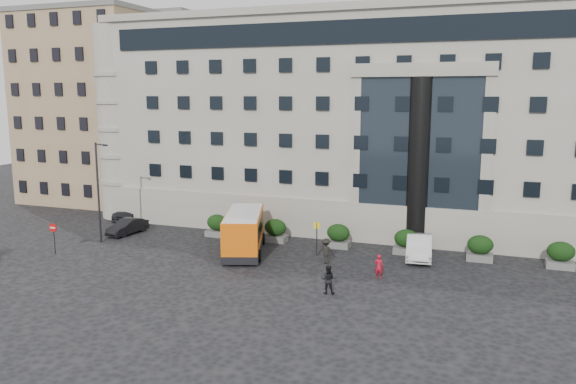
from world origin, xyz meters
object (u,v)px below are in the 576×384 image
(hedge_a, at_px, (217,225))
(minibus, at_px, (244,230))
(street_lamp, at_px, (99,188))
(parked_car_b, at_px, (127,227))
(hedge_d, at_px, (406,242))
(hedge_e, at_px, (480,248))
(hedge_c, at_px, (338,236))
(parked_car_d, at_px, (141,201))
(no_entry_sign, at_px, (53,232))
(parked_car_c, at_px, (132,211))
(red_truck, at_px, (168,192))
(white_taxi, at_px, (419,247))
(bus_stop_sign, at_px, (317,233))
(hedge_b, at_px, (275,230))
(hedge_f, at_px, (561,255))
(pedestrian_b, at_px, (328,279))
(pedestrian_c, at_px, (326,251))
(pedestrian_a, at_px, (379,266))

(hedge_a, height_order, minibus, minibus)
(street_lamp, relative_size, parked_car_b, 2.03)
(hedge_d, relative_size, minibus, 0.24)
(hedge_d, bearing_deg, hedge_e, 0.00)
(hedge_c, relative_size, parked_car_d, 0.39)
(street_lamp, bearing_deg, hedge_d, 11.53)
(hedge_e, height_order, no_entry_sign, no_entry_sign)
(parked_car_c, bearing_deg, minibus, -33.16)
(hedge_d, distance_m, red_truck, 28.34)
(red_truck, relative_size, parked_car_d, 1.20)
(no_entry_sign, relative_size, white_taxi, 0.46)
(no_entry_sign, bearing_deg, parked_car_d, 103.21)
(hedge_d, xyz_separation_m, bus_stop_sign, (-6.10, -2.80, 0.80))
(no_entry_sign, bearing_deg, hedge_b, 31.90)
(no_entry_sign, distance_m, parked_car_b, 7.13)
(hedge_f, xyz_separation_m, street_lamp, (-33.94, -4.80, 3.44))
(parked_car_b, bearing_deg, hedge_b, 16.46)
(street_lamp, bearing_deg, pedestrian_b, -14.71)
(no_entry_sign, distance_m, parked_car_d, 17.53)
(street_lamp, relative_size, pedestrian_b, 4.60)
(hedge_f, xyz_separation_m, parked_car_d, (-39.00, 8.20, -0.28))
(hedge_d, height_order, hedge_e, same)
(bus_stop_sign, distance_m, white_taxi, 7.46)
(hedge_b, height_order, hedge_f, same)
(hedge_b, bearing_deg, pedestrian_c, -38.86)
(hedge_b, distance_m, parked_car_c, 16.36)
(white_taxi, xyz_separation_m, pedestrian_b, (-4.23, -9.34, 0.04))
(parked_car_d, bearing_deg, pedestrian_a, -37.60)
(hedge_d, bearing_deg, white_taxi, -37.88)
(red_truck, height_order, pedestrian_a, red_truck)
(hedge_c, distance_m, street_lamp, 19.27)
(hedge_c, relative_size, hedge_e, 1.00)
(hedge_f, relative_size, bus_stop_sign, 0.73)
(hedge_b, distance_m, white_taxi, 11.46)
(bus_stop_sign, height_order, pedestrian_a, bus_stop_sign)
(hedge_b, xyz_separation_m, hedge_c, (5.20, 0.00, 0.00))
(hedge_e, distance_m, pedestrian_c, 11.05)
(hedge_f, distance_m, white_taxi, 9.41)
(no_entry_sign, bearing_deg, hedge_c, 24.49)
(hedge_c, bearing_deg, pedestrian_c, -86.47)
(no_entry_sign, xyz_separation_m, parked_car_c, (-1.81, 12.21, -0.92))
(hedge_d, relative_size, pedestrian_b, 1.06)
(hedge_b, height_order, street_lamp, street_lamp)
(hedge_f, distance_m, red_truck, 38.24)
(parked_car_b, relative_size, white_taxi, 0.79)
(hedge_f, distance_m, parked_car_d, 39.85)
(hedge_d, xyz_separation_m, parked_car_d, (-28.60, 8.20, -0.28))
(pedestrian_b, bearing_deg, hedge_f, -153.34)
(parked_car_d, bearing_deg, white_taxi, -26.81)
(minibus, bearing_deg, bus_stop_sign, -8.45)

